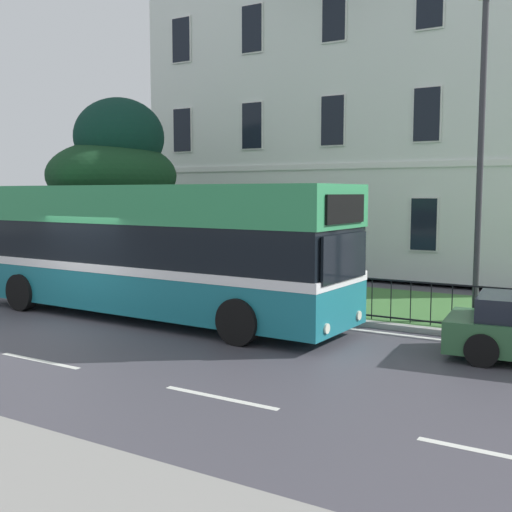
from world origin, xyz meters
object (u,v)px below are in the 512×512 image
(georgian_townhouse, at_px, (385,107))
(street_lamp_post, at_px, (481,133))
(evergreen_tree, at_px, (117,207))
(litter_bin, at_px, (163,273))
(single_decker_bus, at_px, (150,249))

(georgian_townhouse, relative_size, street_lamp_post, 2.20)
(evergreen_tree, bearing_deg, georgian_townhouse, 60.58)
(evergreen_tree, relative_size, litter_bin, 6.03)
(evergreen_tree, distance_m, street_lamp_post, 11.78)
(georgian_townhouse, bearing_deg, evergreen_tree, -119.42)
(single_decker_bus, distance_m, street_lamp_post, 8.18)
(street_lamp_post, bearing_deg, single_decker_bus, -156.25)
(georgian_townhouse, distance_m, street_lamp_post, 12.35)
(street_lamp_post, height_order, litter_bin, street_lamp_post)
(litter_bin, bearing_deg, street_lamp_post, 1.01)
(georgian_townhouse, xyz_separation_m, single_decker_bus, (-1.06, -13.67, -4.91))
(evergreen_tree, bearing_deg, litter_bin, -16.76)
(single_decker_bus, bearing_deg, georgian_townhouse, 87.34)
(evergreen_tree, relative_size, street_lamp_post, 0.81)
(georgian_townhouse, distance_m, evergreen_tree, 12.12)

